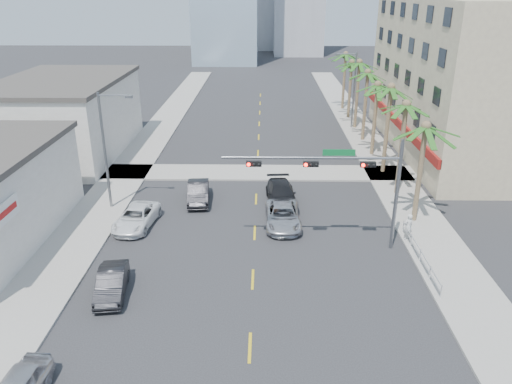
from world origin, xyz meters
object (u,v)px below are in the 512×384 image
traffic_signal_mast (347,176)px  car_parked_mid (112,283)px  car_lane_right (281,194)px  car_lane_left (198,192)px  car_parked_far (136,217)px  pedestrian (408,227)px  car_lane_center (283,216)px

traffic_signal_mast → car_parked_mid: traffic_signal_mast is taller
car_lane_right → car_lane_left: bearing=173.3°
car_lane_right → car_parked_mid: bearing=-132.0°
car_parked_far → car_lane_left: (3.86, 4.60, 0.07)m
pedestrian → car_parked_far: bearing=-28.1°
car_lane_center → pedestrian: pedestrian is taller
car_lane_left → car_lane_center: bearing=-38.2°
car_lane_right → traffic_signal_mast: bearing=-67.3°
car_lane_left → pedestrian: 16.26m
car_parked_mid → car_parked_far: (-0.66, 8.50, 0.00)m
car_lane_left → car_parked_far: bearing=-135.6°
car_parked_mid → pedestrian: 19.27m
car_parked_far → car_lane_left: bearing=56.9°
car_lane_center → car_lane_right: (0.00, 3.99, 0.04)m
traffic_signal_mast → car_lane_right: size_ratio=2.07×
car_lane_center → car_parked_far: bearing=-178.6°
traffic_signal_mast → car_lane_left: 13.52m
car_parked_mid → car_parked_far: same height
car_parked_mid → car_lane_right: 16.17m
car_lane_left → car_lane_center: 7.84m
car_parked_far → pedestrian: size_ratio=2.74×
car_parked_far → car_lane_center: 10.47m
car_parked_mid → pedestrian: bearing=12.0°
traffic_signal_mast → pedestrian: bearing=12.7°
car_lane_center → car_lane_right: bearing=89.3°
car_parked_mid → car_lane_center: size_ratio=0.80×
pedestrian → car_lane_right: bearing=-59.4°
traffic_signal_mast → car_lane_right: 9.26m
car_parked_far → pedestrian: 18.86m
car_lane_left → car_lane_center: (6.60, -4.22, -0.04)m
pedestrian → car_parked_mid: bearing=-2.3°
traffic_signal_mast → car_parked_far: traffic_signal_mast is taller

